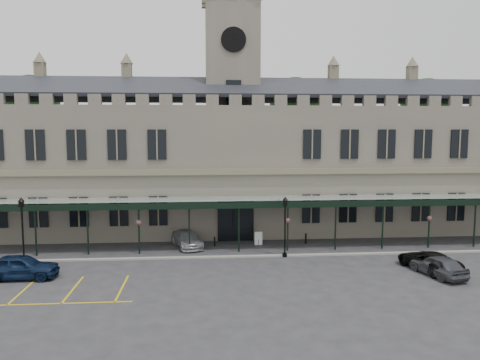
{
  "coord_description": "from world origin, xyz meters",
  "views": [
    {
      "loc": [
        -2.85,
        -29.93,
        9.94
      ],
      "look_at": [
        0.0,
        6.0,
        6.0
      ],
      "focal_mm": 35.0,
      "sensor_mm": 36.0,
      "label": 1
    }
  ],
  "objects": [
    {
      "name": "ground",
      "position": [
        0.0,
        0.0,
        0.0
      ],
      "size": [
        140.0,
        140.0,
        0.0
      ],
      "primitive_type": "plane",
      "color": "#2B2B2E"
    },
    {
      "name": "station_building",
      "position": [
        0.0,
        15.91,
        6.47
      ],
      "size": [
        60.0,
        10.36,
        17.3
      ],
      "color": "#605A50",
      "rests_on": "ground"
    },
    {
      "name": "clock_tower",
      "position": [
        0.0,
        16.0,
        13.11
      ],
      "size": [
        5.6,
        5.6,
        24.8
      ],
      "color": "#605A50",
      "rests_on": "ground"
    },
    {
      "name": "canopy",
      "position": [
        0.0,
        7.46,
        2.4
      ],
      "size": [
        50.0,
        4.1,
        4.3
      ],
      "color": "#8C9E93",
      "rests_on": "ground"
    },
    {
      "name": "kerb",
      "position": [
        0.0,
        5.5,
        0.06
      ],
      "size": [
        60.0,
        0.4,
        0.12
      ],
      "primitive_type": "cube",
      "color": "gray",
      "rests_on": "ground"
    },
    {
      "name": "parking_markings",
      "position": [
        -14.0,
        -1.5,
        0.0
      ],
      "size": [
        16.0,
        6.0,
        0.01
      ],
      "primitive_type": null,
      "color": "gold",
      "rests_on": "ground"
    },
    {
      "name": "tree_behind_left",
      "position": [
        -22.0,
        25.0,
        12.81
      ],
      "size": [
        6.0,
        6.0,
        16.0
      ],
      "color": "#332314",
      "rests_on": "ground"
    },
    {
      "name": "tree_behind_mid",
      "position": [
        8.0,
        25.0,
        12.81
      ],
      "size": [
        6.0,
        6.0,
        16.0
      ],
      "color": "#332314",
      "rests_on": "ground"
    },
    {
      "name": "tree_behind_right",
      "position": [
        24.0,
        25.0,
        12.81
      ],
      "size": [
        6.0,
        6.0,
        16.0
      ],
      "color": "#332314",
      "rests_on": "ground"
    },
    {
      "name": "lamp_post_left",
      "position": [
        -16.15,
        5.03,
        2.96
      ],
      "size": [
        0.47,
        0.47,
        5.0
      ],
      "color": "black",
      "rests_on": "ground"
    },
    {
      "name": "lamp_post_mid",
      "position": [
        3.45,
        5.33,
        2.83
      ],
      "size": [
        0.45,
        0.45,
        4.77
      ],
      "color": "black",
      "rests_on": "ground"
    },
    {
      "name": "sign_board",
      "position": [
        1.85,
        9.23,
        0.56
      ],
      "size": [
        0.67,
        0.08,
        1.15
      ],
      "rotation": [
        0.0,
        0.0,
        0.05
      ],
      "color": "black",
      "rests_on": "ground"
    },
    {
      "name": "bollard_left",
      "position": [
        -1.92,
        9.07,
        0.41
      ],
      "size": [
        0.14,
        0.14,
        0.81
      ],
      "primitive_type": "cylinder",
      "color": "black",
      "rests_on": "ground"
    },
    {
      "name": "bollard_right",
      "position": [
        6.03,
        9.41,
        0.45
      ],
      "size": [
        0.16,
        0.16,
        0.89
      ],
      "primitive_type": "cylinder",
      "color": "black",
      "rests_on": "ground"
    },
    {
      "name": "car_left_a",
      "position": [
        -15.0,
        1.38,
        0.83
      ],
      "size": [
        4.85,
        1.98,
        1.65
      ],
      "primitive_type": "imported",
      "rotation": [
        0.0,
        0.0,
        1.58
      ],
      "color": "#0C1C39",
      "rests_on": "ground"
    },
    {
      "name": "car_taxi",
      "position": [
        -4.28,
        9.12,
        0.68
      ],
      "size": [
        3.23,
        5.02,
        1.35
      ],
      "primitive_type": "imported",
      "rotation": [
        0.0,
        0.0,
        0.31
      ],
      "color": "#A0A2A7",
      "rests_on": "ground"
    },
    {
      "name": "car_van",
      "position": [
        13.0,
        1.13,
        0.68
      ],
      "size": [
        3.42,
        5.31,
        1.36
      ],
      "primitive_type": "imported",
      "rotation": [
        0.0,
        0.0,
        3.4
      ],
      "color": "black",
      "rests_on": "ground"
    },
    {
      "name": "car_right_a",
      "position": [
        13.0,
        -0.23,
        0.73
      ],
      "size": [
        2.76,
        4.58,
        1.46
      ],
      "primitive_type": "imported",
      "rotation": [
        0.0,
        0.0,
        3.4
      ],
      "color": "#3E4147",
      "rests_on": "ground"
    }
  ]
}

